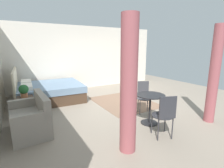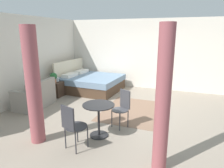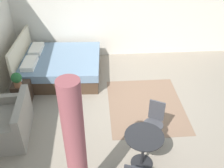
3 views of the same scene
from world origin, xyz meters
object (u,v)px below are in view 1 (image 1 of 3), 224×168
(bed, at_px, (48,92))
(balcony_table, at_px, (150,103))
(vase, at_px, (23,94))
(nightstand, at_px, (26,106))
(couch, at_px, (31,119))
(cafe_chair_near_window, at_px, (144,94))
(cafe_chair_near_couch, at_px, (165,113))
(potted_plant, at_px, (24,91))

(bed, relative_size, balcony_table, 3.04)
(balcony_table, bearing_deg, vase, 50.38)
(nightstand, xyz_separation_m, balcony_table, (-2.05, -2.57, 0.25))
(couch, distance_m, cafe_chair_near_window, 2.90)
(bed, distance_m, cafe_chair_near_couch, 4.17)
(bed, distance_m, nightstand, 1.37)
(nightstand, distance_m, vase, 0.36)
(couch, bearing_deg, potted_plant, 2.97)
(couch, height_order, vase, couch)
(nightstand, bearing_deg, balcony_table, -128.52)
(potted_plant, height_order, balcony_table, potted_plant)
(vase, relative_size, cafe_chair_near_couch, 0.16)
(potted_plant, relative_size, cafe_chair_near_couch, 0.39)
(couch, xyz_separation_m, vase, (1.22, 0.08, 0.29))
(balcony_table, distance_m, cafe_chair_near_window, 0.72)
(nightstand, distance_m, cafe_chair_near_couch, 3.61)
(bed, relative_size, nightstand, 4.23)
(bed, relative_size, couch, 1.77)
(vase, bearing_deg, cafe_chair_near_window, -117.43)
(cafe_chair_near_window, height_order, cafe_chair_near_couch, cafe_chair_near_couch)
(bed, height_order, vase, bed)
(cafe_chair_near_window, bearing_deg, couch, 83.78)
(couch, height_order, cafe_chair_near_window, cafe_chair_near_window)
(vase, xyz_separation_m, cafe_chair_near_couch, (-2.85, -2.38, -0.04))
(nightstand, relative_size, cafe_chair_near_couch, 0.57)
(couch, distance_m, balcony_table, 2.71)
(couch, relative_size, balcony_table, 1.72)
(couch, bearing_deg, balcony_table, -110.48)
(bed, xyz_separation_m, cafe_chair_near_couch, (-3.86, -1.56, 0.24))
(balcony_table, bearing_deg, cafe_chair_near_window, -27.75)
(cafe_chair_near_window, bearing_deg, vase, 62.57)
(couch, distance_m, vase, 1.26)
(nightstand, height_order, balcony_table, balcony_table)
(nightstand, xyz_separation_m, vase, (0.12, 0.05, 0.33))
(cafe_chair_near_window, bearing_deg, nightstand, 64.09)
(vase, relative_size, balcony_table, 0.20)
(potted_plant, distance_m, balcony_table, 3.24)
(cafe_chair_near_couch, bearing_deg, potted_plant, 41.82)
(couch, bearing_deg, cafe_chair_near_couch, -125.34)
(couch, relative_size, vase, 8.71)
(cafe_chair_near_couch, bearing_deg, couch, 54.66)
(couch, height_order, potted_plant, potted_plant)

